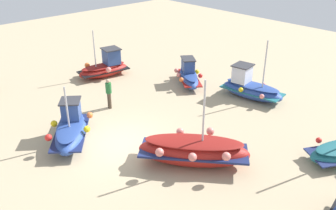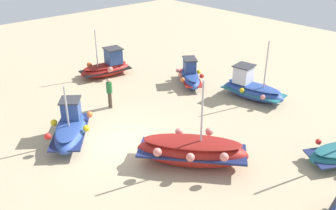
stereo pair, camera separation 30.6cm
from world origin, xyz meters
name	(u,v)px [view 2 (the right image)]	position (x,y,z in m)	size (l,w,h in m)	color
ground_plane	(121,143)	(0.00, 0.00, 0.00)	(53.63, 53.63, 0.00)	tan
fishing_boat_0	(192,151)	(-3.31, -1.29, 0.64)	(4.55, 4.17, 3.83)	maroon
fishing_boat_1	(252,89)	(-0.99, -8.55, 0.61)	(3.84, 1.95, 3.56)	#2D4C9E
fishing_boat_4	(107,67)	(7.68, -4.37, 0.59)	(2.05, 3.58, 3.19)	maroon
fishing_boat_5	(190,76)	(2.94, -7.45, 0.55)	(3.28, 2.73, 1.62)	#2D4C9E
fishing_boat_7	(71,128)	(1.83, 1.48, 0.59)	(3.68, 3.29, 2.83)	#2D4C9E
person_walking	(109,91)	(3.47, -1.78, 0.98)	(0.32, 0.32, 1.70)	brown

